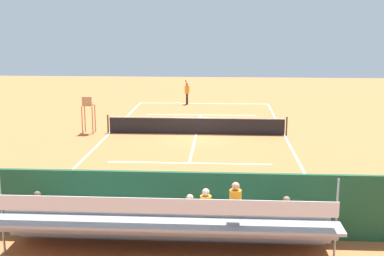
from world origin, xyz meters
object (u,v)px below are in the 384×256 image
object	(u,v)px
tennis_net	(196,125)
tennis_ball_near	(170,110)
tennis_racket	(178,103)
bleacher_stand	(168,225)
umpire_chair	(88,111)
tennis_player	(187,91)
courtside_bench	(231,210)
equipment_bag	(163,222)

from	to	relation	value
tennis_net	tennis_ball_near	size ratio (longest dim) A/B	156.06
tennis_net	tennis_racket	bearing A→B (deg)	-79.61
bleacher_stand	tennis_racket	bearing A→B (deg)	-85.46
tennis_net	tennis_ball_near	xyz separation A→B (m)	(2.34, -7.70, -0.47)
bleacher_stand	tennis_racket	distance (m)	26.60
tennis_ball_near	umpire_chair	bearing A→B (deg)	63.70
tennis_racket	tennis_ball_near	distance (m)	3.50
tennis_ball_near	tennis_player	bearing A→B (deg)	-110.06
tennis_racket	bleacher_stand	bearing A→B (deg)	94.54
courtside_bench	tennis_racket	distance (m)	24.76
umpire_chair	tennis_racket	xyz separation A→B (m)	(-4.15, -11.29, -1.30)
umpire_chair	tennis_player	distance (m)	11.77
bleacher_stand	tennis_ball_near	world-z (taller)	bleacher_stand
tennis_net	tennis_ball_near	bearing A→B (deg)	-73.08
tennis_net	bleacher_stand	bearing A→B (deg)	90.20
bleacher_stand	umpire_chair	xyz separation A→B (m)	(6.25, -15.21, 0.41)
courtside_bench	tennis_ball_near	bearing A→B (deg)	-78.88
bleacher_stand	tennis_ball_near	bearing A→B (deg)	-84.06
umpire_chair	tennis_racket	world-z (taller)	umpire_chair
tennis_net	equipment_bag	xyz separation A→B (m)	(0.32, 13.40, -0.32)
equipment_bag	tennis_net	bearing A→B (deg)	-91.35
tennis_racket	tennis_ball_near	world-z (taller)	tennis_ball_near
equipment_bag	tennis_ball_near	size ratio (longest dim) A/B	13.64
courtside_bench	equipment_bag	world-z (taller)	courtside_bench
bleacher_stand	courtside_bench	world-z (taller)	bleacher_stand
umpire_chair	courtside_bench	size ratio (longest dim) A/B	1.19
courtside_bench	equipment_bag	xyz separation A→B (m)	(2.10, 0.13, -0.38)
tennis_net	bleacher_stand	xyz separation A→B (m)	(-0.05, 15.33, 0.40)
tennis_ball_near	tennis_racket	bearing A→B (deg)	-94.77
equipment_bag	tennis_player	distance (m)	24.01
courtside_bench	equipment_bag	size ratio (longest dim) A/B	2.00
bleacher_stand	equipment_bag	size ratio (longest dim) A/B	10.07
courtside_bench	tennis_net	bearing A→B (deg)	-82.36
courtside_bench	tennis_player	distance (m)	24.05
umpire_chair	courtside_bench	distance (m)	15.41
bleacher_stand	tennis_racket	xyz separation A→B (m)	(2.10, -26.50, -0.89)
tennis_player	tennis_racket	xyz separation A→B (m)	(0.76, -0.60, -1.00)
bleacher_stand	equipment_bag	distance (m)	2.09
tennis_net	bleacher_stand	size ratio (longest dim) A/B	1.14
umpire_chair	tennis_racket	size ratio (longest dim) A/B	3.77
courtside_bench	tennis_player	size ratio (longest dim) A/B	0.93
umpire_chair	equipment_bag	world-z (taller)	umpire_chair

